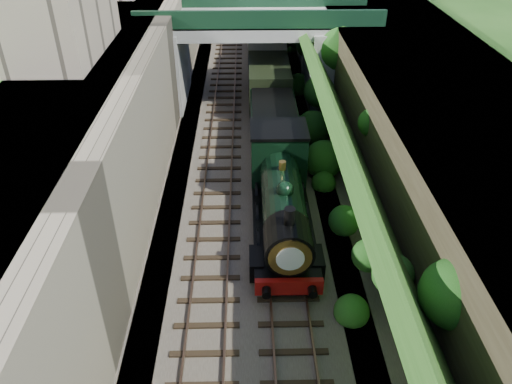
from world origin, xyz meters
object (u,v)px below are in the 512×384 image
tender (274,132)px  road_bridge (265,47)px  locomotive (282,197)px  tree (340,46)px

tender → road_bridge: bearing=91.7°
road_bridge → locomotive: bearing=-89.1°
locomotive → tender: (-0.00, 7.36, -0.27)m
road_bridge → locomotive: size_ratio=1.56×
tree → locomotive: (-4.71, -13.95, -2.75)m
tree → tender: size_ratio=1.10×
locomotive → tender: bearing=90.0°
locomotive → tender: 7.37m
tree → locomotive: bearing=-108.7°
tree → tender: 8.65m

